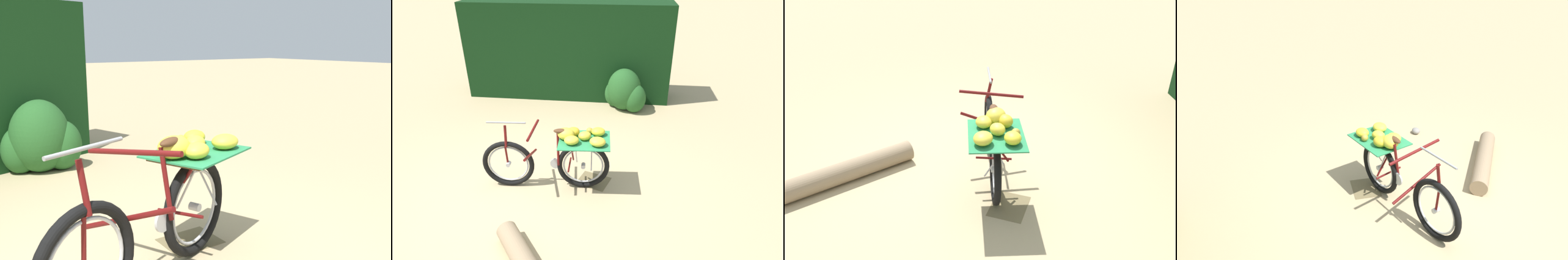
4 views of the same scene
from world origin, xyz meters
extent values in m
plane|color=tan|center=(0.00, 0.00, 0.00)|extent=(60.00, 60.00, 0.00)
torus|color=black|center=(0.36, 0.03, 0.36)|extent=(0.70, 0.34, 0.73)
torus|color=#B7B7BC|center=(0.36, 0.03, 0.36)|extent=(0.53, 0.23, 0.57)
cylinder|color=#B7B7BC|center=(0.36, 0.03, 0.36)|extent=(0.09, 0.10, 0.06)
torus|color=black|center=(-0.61, -0.37, 0.36)|extent=(0.70, 0.34, 0.73)
torus|color=#B7B7BC|center=(-0.61, -0.37, 0.36)|extent=(0.53, 0.23, 0.57)
cylinder|color=#B7B7BC|center=(-0.61, -0.37, 0.36)|extent=(0.09, 0.10, 0.06)
cylinder|color=#590F0F|center=(0.06, -0.09, 0.53)|extent=(0.30, 0.66, 0.30)
cylinder|color=#590F0F|center=(0.00, -0.12, 0.92)|extent=(0.30, 0.67, 0.11)
cylinder|color=#590F0F|center=(-0.30, -0.24, 0.64)|extent=(0.07, 0.12, 0.49)
cylinder|color=#590F0F|center=(-0.44, -0.29, 0.38)|extent=(0.17, 0.36, 0.05)
cylinder|color=#590F0F|center=(-0.47, -0.31, 0.59)|extent=(0.14, 0.31, 0.47)
cylinder|color=#590F0F|center=(0.37, 0.03, 0.52)|extent=(0.04, 0.05, 0.30)
cylinder|color=#590F0F|center=(0.35, 0.02, 0.81)|extent=(0.07, 0.10, 0.30)
cylinder|color=gray|center=(0.32, 0.01, 1.02)|extent=(0.49, 0.22, 0.02)
ellipsoid|color=#4C2D19|center=(-0.35, -0.26, 0.91)|extent=(0.24, 0.17, 0.06)
cylinder|color=#B7B7BC|center=(-0.26, -0.22, 0.40)|extent=(0.16, 0.08, 0.16)
cylinder|color=#B7B7BC|center=(-0.52, -0.33, 0.56)|extent=(0.09, 0.20, 0.39)
cylinder|color=#B7B7BC|center=(-0.72, -0.41, 0.56)|extent=(0.11, 0.23, 0.39)
cube|color=brown|center=(-0.63, -0.37, 0.76)|extent=(0.72, 0.63, 0.02)
cube|color=#287F4C|center=(-0.63, -0.37, 0.78)|extent=(0.83, 0.76, 0.01)
ellipsoid|color=gold|center=(-0.44, -0.41, 0.84)|extent=(0.23, 0.22, 0.13)
ellipsoid|color=yellow|center=(-0.84, -0.31, 0.84)|extent=(0.23, 0.20, 0.11)
ellipsoid|color=yellow|center=(-0.39, -0.29, 0.86)|extent=(0.23, 0.20, 0.16)
ellipsoid|color=yellow|center=(-0.52, -0.21, 0.84)|extent=(0.24, 0.23, 0.11)
ellipsoid|color=yellow|center=(-0.63, -0.39, 0.84)|extent=(0.23, 0.22, 0.11)
ellipsoid|color=yellow|center=(-0.74, -0.57, 0.84)|extent=(0.24, 0.22, 0.11)
sphere|color=#B29333|center=(-0.62, -0.56, 0.83)|extent=(0.09, 0.09, 0.09)
cylinder|color=#937A5B|center=(-0.83, 1.29, 0.12)|extent=(1.40, 1.03, 0.24)
cube|color=olive|center=(-0.69, -0.55, 0.00)|extent=(0.44, 0.36, 0.01)
camera|label=1|loc=(1.08, 2.10, 1.55)|focal=39.71mm
camera|label=2|loc=(-2.25, 3.07, 3.00)|focal=30.44mm
camera|label=3|loc=(-3.73, -1.31, 2.53)|focal=35.24mm
camera|label=4|loc=(3.18, -1.32, 2.90)|focal=32.36mm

